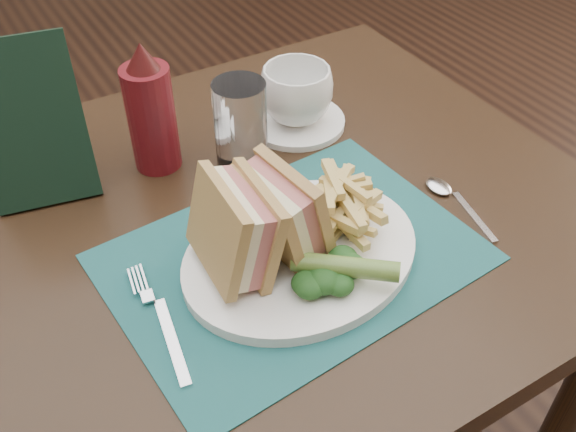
% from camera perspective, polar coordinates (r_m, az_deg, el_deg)
% --- Properties ---
extents(floor, '(7.00, 7.00, 0.00)m').
position_cam_1_polar(floor, '(1.71, -10.29, -8.97)').
color(floor, black).
rests_on(floor, ground).
extents(table_main, '(0.90, 0.75, 0.75)m').
position_cam_1_polar(table_main, '(1.12, -2.36, -14.02)').
color(table_main, black).
rests_on(table_main, ground).
extents(placemat, '(0.45, 0.34, 0.00)m').
position_cam_1_polar(placemat, '(0.78, 0.41, -3.68)').
color(placemat, '#195050').
rests_on(placemat, table_main).
extents(plate, '(0.33, 0.28, 0.01)m').
position_cam_1_polar(plate, '(0.77, 1.15, -3.37)').
color(plate, white).
rests_on(plate, placemat).
extents(sandwich_half_a, '(0.09, 0.12, 0.12)m').
position_cam_1_polar(sandwich_half_a, '(0.70, -6.30, -1.60)').
color(sandwich_half_a, tan).
rests_on(sandwich_half_a, plate).
extents(sandwich_half_b, '(0.09, 0.12, 0.11)m').
position_cam_1_polar(sandwich_half_b, '(0.72, -1.96, -0.18)').
color(sandwich_half_b, tan).
rests_on(sandwich_half_b, plate).
extents(kale_garnish, '(0.11, 0.08, 0.03)m').
position_cam_1_polar(kale_garnish, '(0.72, 3.98, -5.02)').
color(kale_garnish, '#143814').
rests_on(kale_garnish, plate).
extents(pickle_spear, '(0.11, 0.10, 0.03)m').
position_cam_1_polar(pickle_spear, '(0.71, 5.11, -4.51)').
color(pickle_spear, '#52762D').
rests_on(pickle_spear, plate).
extents(fries_pile, '(0.18, 0.20, 0.06)m').
position_cam_1_polar(fries_pile, '(0.78, 4.40, 1.37)').
color(fries_pile, tan).
rests_on(fries_pile, plate).
extents(fork, '(0.06, 0.17, 0.01)m').
position_cam_1_polar(fork, '(0.72, -11.27, -8.99)').
color(fork, silver).
rests_on(fork, placemat).
extents(spoon, '(0.07, 0.15, 0.01)m').
position_cam_1_polar(spoon, '(0.87, 15.16, 1.03)').
color(spoon, silver).
rests_on(spoon, table_main).
extents(saucer, '(0.20, 0.20, 0.01)m').
position_cam_1_polar(saucer, '(1.00, 0.73, 8.40)').
color(saucer, white).
rests_on(saucer, table_main).
extents(coffee_cup, '(0.14, 0.14, 0.09)m').
position_cam_1_polar(coffee_cup, '(0.97, 0.75, 10.76)').
color(coffee_cup, white).
rests_on(coffee_cup, saucer).
extents(drinking_glass, '(0.08, 0.08, 0.13)m').
position_cam_1_polar(drinking_glass, '(0.88, -4.22, 7.96)').
color(drinking_glass, white).
rests_on(drinking_glass, table_main).
extents(ketchup_bottle, '(0.09, 0.09, 0.19)m').
position_cam_1_polar(ketchup_bottle, '(0.89, -12.17, 9.42)').
color(ketchup_bottle, '#530E14').
rests_on(ketchup_bottle, table_main).
extents(check_presenter, '(0.14, 0.10, 0.21)m').
position_cam_1_polar(check_presenter, '(0.87, -21.93, 7.59)').
color(check_presenter, black).
rests_on(check_presenter, table_main).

